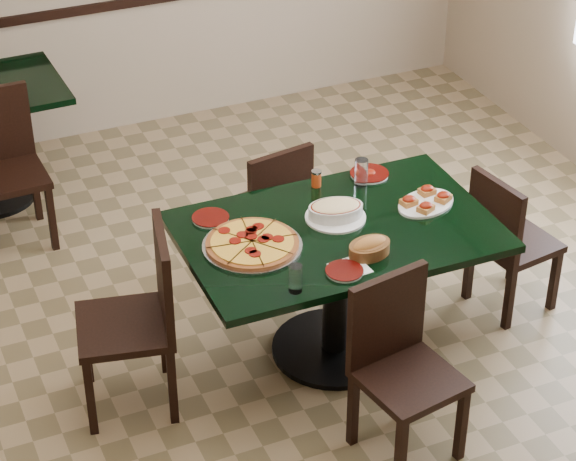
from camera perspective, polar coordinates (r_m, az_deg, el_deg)
name	(u,v)px	position (r m, az deg, el deg)	size (l,w,h in m)	color
floor	(292,348)	(5.85, 0.21, -5.97)	(5.50, 5.50, 0.00)	#87704E
main_table	(337,259)	(5.50, 2.49, -1.48)	(1.51, 0.98, 0.75)	black
chair_far	(271,206)	(6.11, -0.86, 1.27)	(0.45, 0.45, 0.84)	black
chair_near	(399,358)	(5.04, 5.67, -6.46)	(0.47, 0.47, 0.88)	black
chair_right	(506,237)	(5.98, 11.03, -0.33)	(0.44, 0.44, 0.82)	black
chair_left	(142,311)	(5.26, -7.42, -4.07)	(0.52, 0.52, 0.94)	black
back_chair_near	(2,159)	(6.67, -14.31, 3.55)	(0.44, 0.44, 0.91)	black
pepperoni_pizza	(252,244)	(5.25, -1.83, -0.68)	(0.47, 0.47, 0.04)	silver
lasagna_casserole	(336,210)	(5.45, 2.43, 1.03)	(0.30, 0.30, 0.09)	silver
bread_basket	(369,247)	(5.20, 4.16, -0.86)	(0.23, 0.18, 0.09)	brown
bruschetta_platter	(426,201)	(5.61, 7.02, 1.51)	(0.39, 0.32, 0.05)	silver
side_plate_near	(344,271)	(5.09, 2.88, -2.08)	(0.17, 0.17, 0.02)	silver
side_plate_far_r	(369,174)	(5.84, 4.15, 2.90)	(0.20, 0.20, 0.03)	silver
side_plate_far_l	(211,218)	(5.47, -3.96, 0.64)	(0.18, 0.18, 0.02)	silver
napkin_setting	(350,268)	(5.12, 3.19, -1.91)	(0.17, 0.17, 0.01)	white
water_glass_a	(361,172)	(5.72, 3.74, 2.96)	(0.07, 0.07, 0.15)	white
water_glass_b	(296,278)	(4.93, 0.39, -2.45)	(0.06, 0.06, 0.13)	white
pepper_shaker	(316,178)	(5.71, 1.45, 2.67)	(0.05, 0.05, 0.09)	red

